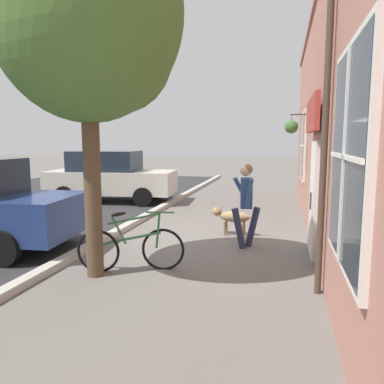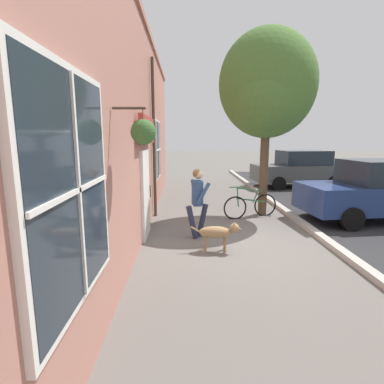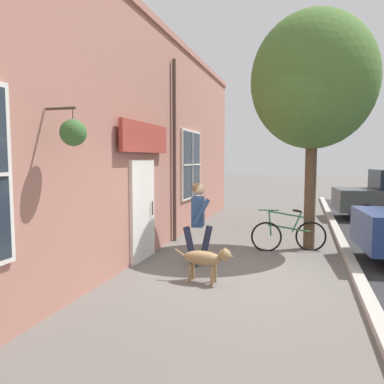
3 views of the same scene
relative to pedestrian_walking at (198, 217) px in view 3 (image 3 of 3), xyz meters
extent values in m
plane|color=#66605B|center=(0.92, -0.30, -0.99)|extent=(90.00, 90.00, 0.00)
cube|color=#B2ADA3|center=(2.92, -0.30, -0.93)|extent=(0.20, 28.00, 0.12)
cube|color=#B27566|center=(-1.43, -0.30, 1.57)|extent=(0.30, 18.00, 5.11)
cube|color=white|center=(-1.26, 0.13, 0.06)|extent=(0.10, 1.10, 2.10)
cube|color=#232D38|center=(-1.23, 0.13, 0.01)|extent=(0.03, 0.90, 1.90)
cylinder|color=#47382D|center=(-1.17, 0.48, 0.06)|extent=(0.03, 0.03, 0.30)
cube|color=#AD3D33|center=(-1.16, 0.13, 1.56)|extent=(0.08, 2.20, 0.60)
cylinder|color=#47382D|center=(-1.20, 2.03, 1.31)|extent=(0.09, 0.09, 4.60)
cylinder|color=#47382D|center=(-1.04, -2.84, 1.77)|extent=(0.44, 0.04, 0.04)
cylinder|color=#47382D|center=(-0.86, -2.84, 1.59)|extent=(0.01, 0.01, 0.34)
cone|color=#2D2823|center=(-0.86, -2.84, 1.37)|extent=(0.32, 0.32, 0.18)
sphere|color=#3D6B33|center=(-0.86, -2.84, 1.46)|extent=(0.34, 0.34, 0.34)
cube|color=white|center=(-1.26, 3.68, 0.96)|extent=(0.08, 1.82, 2.02)
cube|color=#232D38|center=(-1.23, 3.68, 0.96)|extent=(0.03, 1.70, 1.90)
cube|color=white|center=(-1.21, 3.68, 0.96)|extent=(0.04, 0.04, 1.90)
cube|color=white|center=(-1.21, 3.68, 0.96)|extent=(0.04, 1.70, 0.04)
cylinder|color=#282D47|center=(0.12, 0.10, -0.59)|extent=(0.31, 0.17, 0.81)
cylinder|color=#282D47|center=(-0.13, -0.10, -0.59)|extent=(0.31, 0.17, 0.81)
cube|color=#2D4C7A|center=(0.00, 0.00, 0.10)|extent=(0.26, 0.37, 0.58)
sphere|color=tan|center=(0.02, 0.00, 0.54)|extent=(0.22, 0.22, 0.22)
sphere|color=brown|center=(-0.01, 0.00, 0.56)|extent=(0.21, 0.21, 0.21)
cylinder|color=#2D4C7A|center=(-0.07, 0.22, 0.11)|extent=(0.17, 0.11, 0.57)
cylinder|color=#2D4C7A|center=(0.13, -0.21, 0.13)|extent=(0.34, 0.13, 0.52)
ellipsoid|color=#997A51|center=(0.33, -0.91, -0.57)|extent=(0.71, 0.34, 0.25)
cylinder|color=#997A51|center=(0.55, -0.85, -0.84)|extent=(0.06, 0.06, 0.31)
cylinder|color=#997A51|center=(0.53, -1.01, -0.84)|extent=(0.06, 0.06, 0.31)
cylinder|color=#997A51|center=(0.14, -0.81, -0.84)|extent=(0.06, 0.06, 0.31)
cylinder|color=#997A51|center=(0.12, -0.97, -0.84)|extent=(0.06, 0.06, 0.31)
sphere|color=#997A51|center=(0.73, -0.95, -0.48)|extent=(0.21, 0.21, 0.21)
cone|color=#997A51|center=(0.84, -0.96, -0.50)|extent=(0.11, 0.10, 0.09)
cone|color=#997A51|center=(0.73, -0.90, -0.38)|extent=(0.06, 0.06, 0.07)
cone|color=#997A51|center=(0.72, -1.00, -0.38)|extent=(0.06, 0.06, 0.07)
cylinder|color=#997A51|center=(-0.09, -0.87, -0.52)|extent=(0.21, 0.06, 0.14)
cylinder|color=brown|center=(2.13, 2.13, 0.47)|extent=(0.26, 0.26, 2.92)
ellipsoid|color=#4C7533|center=(2.13, 2.13, 2.92)|extent=(2.83, 2.55, 3.11)
sphere|color=#4C7533|center=(1.91, 1.69, 2.42)|extent=(1.82, 1.82, 1.82)
torus|color=black|center=(1.18, 1.60, -0.66)|extent=(0.70, 0.15, 0.70)
torus|color=black|center=(2.17, 1.94, -0.66)|extent=(0.70, 0.15, 0.70)
cylinder|color=#33723F|center=(1.68, 1.77, -0.46)|extent=(0.94, 0.36, 0.22)
cylinder|color=#33723F|center=(1.85, 1.83, -0.32)|extent=(0.24, 0.11, 0.47)
cylinder|color=#33723F|center=(1.63, 1.76, -0.14)|extent=(0.79, 0.30, 0.18)
cylinder|color=#33723F|center=(1.26, 1.63, -0.34)|extent=(0.10, 0.06, 0.58)
cylinder|color=#33723F|center=(1.22, 1.62, -0.04)|extent=(0.46, 0.10, 0.03)
ellipsoid|color=black|center=(1.85, 1.83, -0.06)|extent=(0.27, 0.17, 0.10)
cylinder|color=black|center=(3.99, 6.36, -0.68)|extent=(0.63, 0.24, 0.62)
cylinder|color=black|center=(3.81, 8.11, -0.68)|extent=(0.63, 0.24, 0.62)
camera|label=1|loc=(-0.68, 7.25, 1.10)|focal=35.00mm
camera|label=2|loc=(-0.32, -6.93, 1.40)|focal=28.00mm
camera|label=3|loc=(1.96, -7.01, 1.13)|focal=35.00mm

